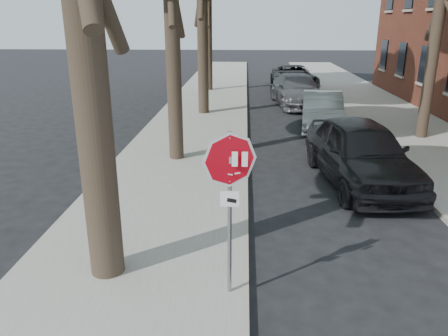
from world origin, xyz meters
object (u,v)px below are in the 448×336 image
object	(u,v)px
car_b	(322,111)
car_c	(297,90)
stop_sign	(230,184)
car_a	(360,152)
car_d	(294,77)

from	to	relation	value
car_b	car_c	distance (m)	5.19
stop_sign	car_a	xyz separation A→B (m)	(3.30, 5.40, -1.09)
stop_sign	car_c	bearing A→B (deg)	80.33
stop_sign	car_c	world-z (taller)	stop_sign
stop_sign	car_d	world-z (taller)	stop_sign
car_d	car_a	bearing A→B (deg)	-94.56
stop_sign	car_a	world-z (taller)	stop_sign
car_d	car_c	bearing A→B (deg)	-99.17
car_b	car_c	world-z (taller)	car_c
car_b	car_d	size ratio (longest dim) A/B	0.84
car_a	car_b	xyz separation A→B (m)	(0.00, 6.16, -0.13)
car_c	car_d	xyz separation A→B (m)	(0.45, 5.60, -0.04)
car_c	car_b	bearing A→B (deg)	-91.10
car_a	car_c	size ratio (longest dim) A/B	0.95
car_a	stop_sign	bearing A→B (deg)	-127.87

